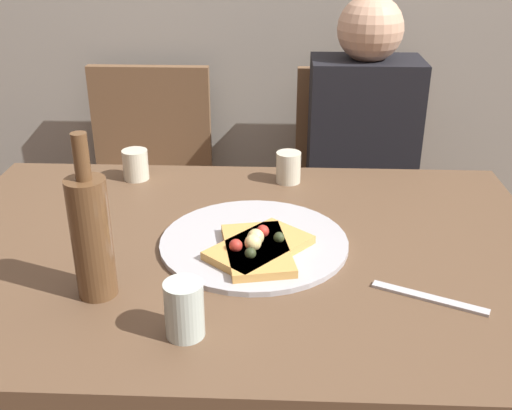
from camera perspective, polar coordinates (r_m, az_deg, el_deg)
name	(u,v)px	position (r m, az deg, el deg)	size (l,w,h in m)	color
dining_table	(239,276)	(1.40, -1.62, -6.63)	(1.39, 0.94, 0.73)	brown
pizza_tray	(254,242)	(1.36, -0.18, -3.48)	(0.42, 0.42, 0.01)	#ADADB2
pizza_slice_last	(257,248)	(1.30, 0.10, -4.03)	(0.17, 0.24, 0.05)	tan
pizza_slice_extra	(259,247)	(1.30, 0.24, -3.91)	(0.24, 0.25, 0.05)	tan
wine_bottle	(91,235)	(1.17, -15.04, -2.70)	(0.08, 0.08, 0.32)	brown
tumbler_near	(184,309)	(1.07, -6.67, -9.60)	(0.07, 0.07, 0.10)	#B7C6BC
tumbler_far	(136,165)	(1.72, -11.12, 3.69)	(0.07, 0.07, 0.08)	beige
wine_glass	(288,167)	(1.67, 3.03, 3.52)	(0.07, 0.07, 0.08)	beige
table_knife	(429,298)	(1.22, 15.78, -8.31)	(0.22, 0.02, 0.01)	#B7B7BC
chair_left	(148,179)	(2.28, -9.95, 2.41)	(0.44, 0.44, 0.90)	brown
chair_right	(356,182)	(2.25, 9.28, 2.09)	(0.44, 0.44, 0.90)	brown
guest_in_sweater	(364,165)	(2.06, 9.96, 3.69)	(0.36, 0.56, 1.17)	black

